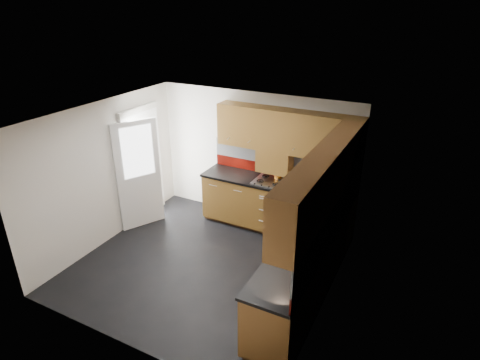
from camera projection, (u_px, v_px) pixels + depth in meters
The scene contains 14 objects.
room at pixel (202, 179), 5.71m from camera, with size 4.00×3.80×2.64m.
base_cabinets at pixel (287, 236), 6.29m from camera, with size 2.70×3.20×0.95m.
countertop at pixel (287, 210), 6.08m from camera, with size 2.72×3.22×0.04m.
backsplash at pixel (307, 190), 6.05m from camera, with size 2.70×3.20×0.54m.
upper_cabinets at pixel (304, 153), 5.69m from camera, with size 2.50×3.20×0.72m.
extractor_hood at pixel (275, 161), 6.94m from camera, with size 0.60×0.33×0.40m, color brown.
glass_cabinet at pixel (343, 151), 5.71m from camera, with size 0.32×0.80×0.66m.
back_door at pixel (142, 169), 7.25m from camera, with size 0.42×1.19×2.04m.
gas_hob at pixel (271, 181), 6.94m from camera, with size 0.57×0.50×0.04m.
utensil_pot at pixel (278, 174), 7.01m from camera, with size 0.13×0.13×0.47m.
toaster at pixel (313, 184), 6.67m from camera, with size 0.27×0.18×0.19m.
food_processor at pixel (322, 215), 5.63m from camera, with size 0.17×0.17×0.28m.
paper_towel at pixel (325, 210), 5.80m from camera, with size 0.11×0.11×0.22m, color white.
orange_cloth at pixel (332, 206), 6.14m from camera, with size 0.14×0.12×0.02m, color orange.
Camera 1 is at (2.86, -4.39, 3.85)m, focal length 30.00 mm.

